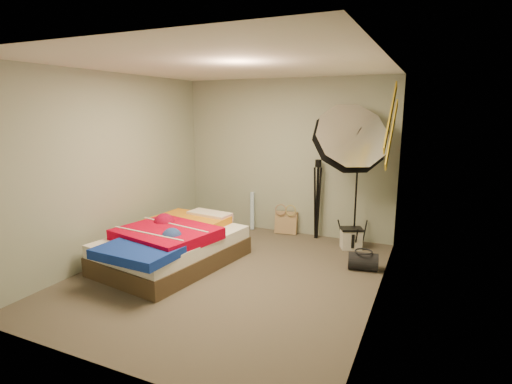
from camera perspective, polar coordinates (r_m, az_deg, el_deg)
The scene contains 15 objects.
floor at distance 5.07m, azimuth -3.90°, elevation -11.75°, with size 4.00×4.00×0.00m, color brown.
ceiling at distance 4.68m, azimuth -4.35°, elevation 17.59°, with size 4.00×4.00×0.00m, color silver.
wall_back at distance 6.53m, azimuth 4.28°, elevation 4.95°, with size 3.50×3.50×0.00m, color gray.
wall_front at distance 3.15m, azimuth -21.72°, elevation -3.32°, with size 3.50×3.50×0.00m, color gray.
wall_left at distance 5.75m, azimuth -19.67°, elevation 3.37°, with size 4.00×4.00×0.00m, color gray.
wall_right at distance 4.19m, azimuth 17.45°, elevation 0.59°, with size 4.00×4.00×0.00m, color gray.
tote_bag at distance 6.63m, azimuth 4.34°, elevation -4.38°, with size 0.37×0.11×0.37m, color tan.
wrapping_roll at distance 6.82m, azimuth -0.54°, elevation -2.70°, with size 0.07×0.07×0.64m, color #679ACE.
camera_case at distance 6.08m, azimuth 13.43°, elevation -6.55°, with size 0.29×0.21×0.29m, color beige.
duffel_bag at distance 5.36m, azimuth 15.05°, elevation -9.54°, with size 0.23×0.23×0.37m, color black.
wall_stripe_upper at distance 4.72m, azimuth 18.67°, elevation 10.28°, with size 0.02×1.10×0.10m, color gold.
wall_stripe_lower at distance 4.97m, azimuth 18.82°, elevation 8.01°, with size 0.02×1.10×0.10m, color gold.
bed at distance 5.42m, azimuth -11.86°, elevation -7.37°, with size 1.54×2.09×0.54m.
photo_umbrella at distance 5.72m, azimuth 13.17°, elevation 7.14°, with size 1.07×1.19×2.22m.
camera_tripod at distance 6.31m, azimuth 8.76°, elevation -0.25°, with size 0.09×0.09×1.26m.
Camera 1 is at (2.22, -4.09, 2.02)m, focal length 28.00 mm.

